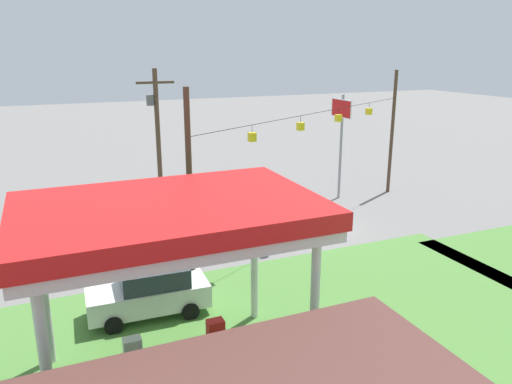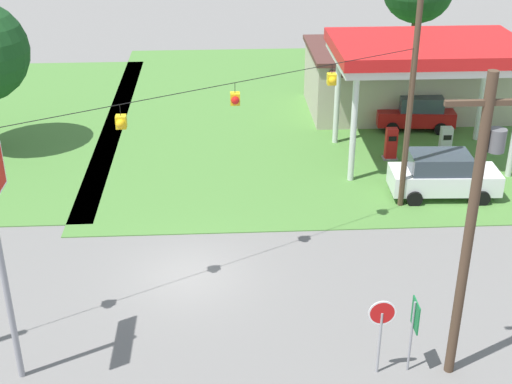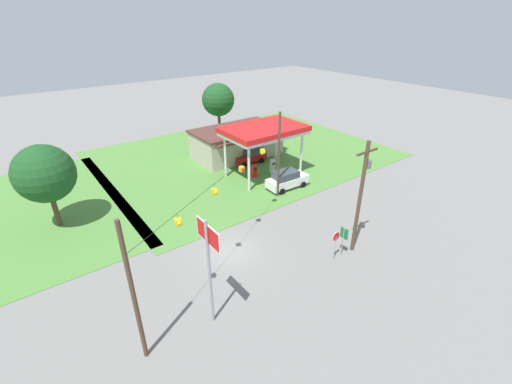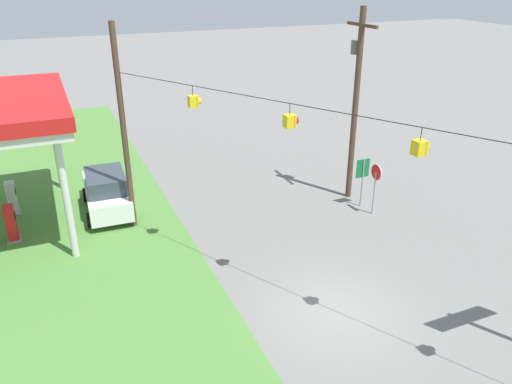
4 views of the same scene
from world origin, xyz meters
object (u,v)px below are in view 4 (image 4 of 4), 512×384
at_px(route_sign, 363,173).
at_px(fuel_pump_far, 12,199).
at_px(car_at_pumps_front, 107,191).
at_px(fuel_pump_near, 11,224).
at_px(stop_sign_roadside, 376,178).
at_px(utility_pole_main, 356,97).

bearing_deg(route_sign, fuel_pump_far, 69.94).
bearing_deg(car_at_pumps_front, fuel_pump_near, 110.17).
height_order(stop_sign_roadside, route_sign, stop_sign_roadside).
distance_m(fuel_pump_far, stop_sign_roadside, 16.81).
relative_size(fuel_pump_near, car_at_pumps_front, 0.34).
distance_m(car_at_pumps_front, route_sign, 12.08).
xyz_separation_m(fuel_pump_near, car_at_pumps_front, (1.32, -4.10, 0.24)).
xyz_separation_m(fuel_pump_far, car_at_pumps_front, (-1.37, -4.10, 0.24)).
xyz_separation_m(car_at_pumps_front, utility_pole_main, (-3.03, -11.38, 4.07)).
bearing_deg(stop_sign_roadside, fuel_pump_near, -104.14).
bearing_deg(stop_sign_roadside, route_sign, -177.30).
bearing_deg(route_sign, fuel_pump_near, 79.21).
bearing_deg(car_at_pumps_front, stop_sign_roadside, -112.30).
bearing_deg(utility_pole_main, fuel_pump_far, 74.14).
bearing_deg(stop_sign_roadside, utility_pole_main, 178.85).
bearing_deg(fuel_pump_far, car_at_pumps_front, -108.46).
height_order(fuel_pump_far, utility_pole_main, utility_pole_main).
relative_size(car_at_pumps_front, route_sign, 1.97).
distance_m(fuel_pump_near, utility_pole_main, 16.16).
height_order(car_at_pumps_front, stop_sign_roadside, stop_sign_roadside).
xyz_separation_m(fuel_pump_near, route_sign, (-2.93, -15.39, 0.94)).
distance_m(fuel_pump_near, car_at_pumps_front, 4.32).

